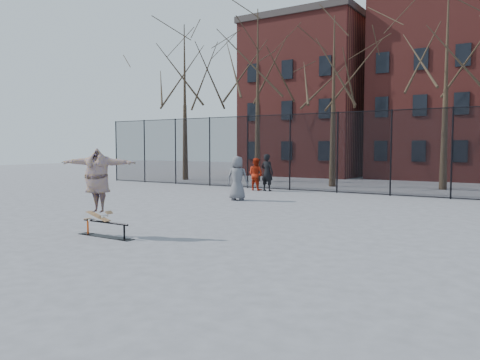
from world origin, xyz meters
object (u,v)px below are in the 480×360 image
Objects in this scene: skate_rail at (106,231)px; bystander_red at (256,174)px; skater at (97,185)px; skateboard at (98,219)px; bystander_black at (267,172)px; bystander_grey at (237,178)px.

bystander_red is (-3.33, 13.01, 0.69)m from skate_rail.
skate_rail is at bearing -24.65° from skater.
skateboard is 0.42× the size of bystander_black.
skate_rail is 13.30m from bystander_black.
skate_rail is 1.18m from skater.
bystander_red is (-3.06, 13.01, 0.40)m from skateboard.
skater is 8.76m from bystander_grey.
skateboard is at bearing 110.81° from bystander_red.
bystander_black is 0.69m from bystander_red.
bystander_black reaches higher than bystander_grey.
bystander_black reaches higher than skate_rail.
skateboard is 0.43× the size of bystander_grey.
skateboard is at bearing 105.11° from bystander_black.
bystander_red is (-1.69, 4.37, -0.09)m from bystander_grey.
skate_rail is 0.96× the size of bystander_grey.
skateboard is 13.23m from bystander_black.
skater reaches higher than bystander_black.
skate_rail is 13.44m from bystander_red.
skater is 1.06× the size of bystander_grey.
bystander_red is (-0.68, 0.00, -0.11)m from bystander_black.
bystander_grey reaches higher than bystander_red.
bystander_grey is 4.48m from bystander_black.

